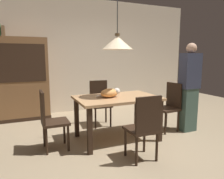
# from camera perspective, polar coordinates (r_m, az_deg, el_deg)

# --- Properties ---
(ground) EXTENTS (10.00, 10.00, 0.00)m
(ground) POSITION_cam_1_polar(r_m,az_deg,el_deg) (3.55, 3.81, -15.09)
(ground) COLOR #998466
(back_wall) EXTENTS (6.40, 0.10, 2.90)m
(back_wall) POSITION_cam_1_polar(r_m,az_deg,el_deg) (5.72, -8.42, 8.92)
(back_wall) COLOR beige
(back_wall) RESTS_ON ground
(dining_table) EXTENTS (1.40, 0.90, 0.75)m
(dining_table) POSITION_cam_1_polar(r_m,az_deg,el_deg) (3.68, 1.37, -3.53)
(dining_table) COLOR tan
(dining_table) RESTS_ON ground
(chair_far_back) EXTENTS (0.43, 0.43, 0.93)m
(chair_far_back) POSITION_cam_1_polar(r_m,az_deg,el_deg) (4.50, -3.28, -3.01)
(chair_far_back) COLOR black
(chair_far_back) RESTS_ON ground
(chair_near_front) EXTENTS (0.40, 0.40, 0.93)m
(chair_near_front) POSITION_cam_1_polar(r_m,az_deg,el_deg) (2.97, 8.59, -9.46)
(chair_near_front) COLOR black
(chair_near_front) RESTS_ON ground
(chair_left_side) EXTENTS (0.40, 0.40, 0.93)m
(chair_left_side) POSITION_cam_1_polar(r_m,az_deg,el_deg) (3.41, -16.27, -7.28)
(chair_left_side) COLOR black
(chair_left_side) RESTS_ON ground
(chair_right_side) EXTENTS (0.43, 0.43, 0.93)m
(chair_right_side) POSITION_cam_1_polar(r_m,az_deg,el_deg) (4.30, 15.12, -3.89)
(chair_right_side) COLOR black
(chair_right_side) RESTS_ON ground
(cat_sleeping) EXTENTS (0.40, 0.31, 0.16)m
(cat_sleeping) POSITION_cam_1_polar(r_m,az_deg,el_deg) (3.61, -0.52, -0.89)
(cat_sleeping) COLOR #E59951
(cat_sleeping) RESTS_ON dining_table
(pendant_lamp) EXTENTS (0.52, 0.52, 1.30)m
(pendant_lamp) POSITION_cam_1_polar(r_m,az_deg,el_deg) (3.60, 1.43, 12.44)
(pendant_lamp) COLOR beige
(hutch_bookcase) EXTENTS (1.12, 0.45, 1.85)m
(hutch_bookcase) POSITION_cam_1_polar(r_m,az_deg,el_deg) (5.22, -22.73, 2.16)
(hutch_bookcase) COLOR brown
(hutch_bookcase) RESTS_ON ground
(book_green_slim) EXTENTS (0.03, 0.20, 0.26)m
(book_green_slim) POSITION_cam_1_polar(r_m,az_deg,el_deg) (5.23, -27.76, 13.83)
(book_green_slim) COLOR #427A4C
(book_green_slim) RESTS_ON hutch_bookcase
(book_brown_thick) EXTENTS (0.06, 0.24, 0.22)m
(book_brown_thick) POSITION_cam_1_polar(r_m,az_deg,el_deg) (5.23, -27.06, 13.67)
(book_brown_thick) COLOR brown
(book_brown_thick) RESTS_ON hutch_bookcase
(person_standing) EXTENTS (0.36, 0.22, 1.68)m
(person_standing) POSITION_cam_1_polar(r_m,az_deg,el_deg) (4.31, 19.96, 0.50)
(person_standing) COLOR #3D564C
(person_standing) RESTS_ON ground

